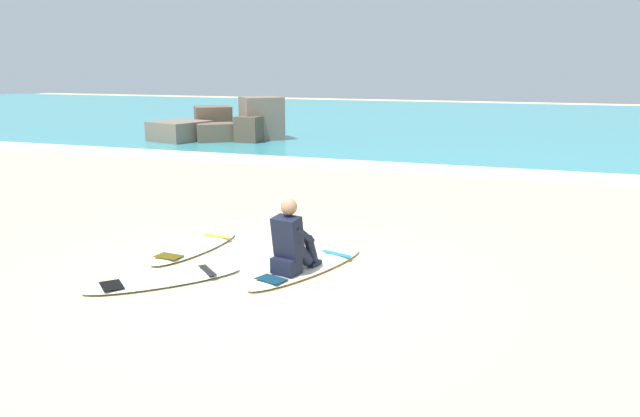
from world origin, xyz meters
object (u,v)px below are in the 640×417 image
surfer_seated (292,243)px  surfboard_spare_far (164,280)px  surfboard_main (308,267)px  surfboard_spare_near (196,247)px

surfer_seated → surfboard_spare_far: size_ratio=0.52×
surfboard_main → surfer_seated: surfer_seated is taller
surfboard_spare_near → surfboard_spare_far: 1.42m
surfer_seated → surfboard_main: bearing=69.6°
surfer_seated → surfboard_spare_far: 1.64m
surfboard_spare_near → surfboard_spare_far: same height
surfboard_main → surfboard_spare_near: bearing=170.4°
surfer_seated → surfboard_spare_near: 1.91m
surfboard_main → surfer_seated: bearing=-110.4°
surfer_seated → surfboard_spare_far: bearing=-151.4°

